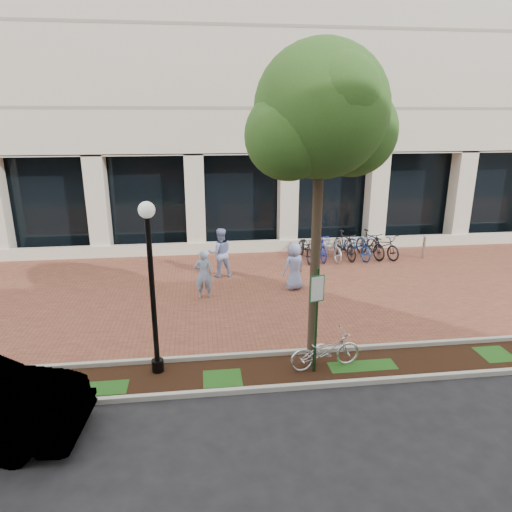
{
  "coord_description": "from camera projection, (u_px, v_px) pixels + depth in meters",
  "views": [
    {
      "loc": [
        -1.81,
        -14.46,
        5.7
      ],
      "look_at": [
        -0.11,
        -0.8,
        1.46
      ],
      "focal_mm": 32.0,
      "sensor_mm": 36.0,
      "label": 1
    }
  ],
  "objects": [
    {
      "name": "near_office_building",
      "position": [
        230.0,
        24.0,
        22.58
      ],
      "size": [
        40.0,
        12.12,
        16.0
      ],
      "color": "beige",
      "rests_on": "ground"
    },
    {
      "name": "brick_plaza",
      "position": [
        256.0,
        290.0,
        15.61
      ],
      "size": [
        40.0,
        9.0,
        0.01
      ],
      "primitive_type": "cube",
      "color": "brown",
      "rests_on": "ground"
    },
    {
      "name": "planting_strip",
      "position": [
        284.0,
        371.0,
        10.63
      ],
      "size": [
        40.0,
        1.5,
        0.01
      ],
      "primitive_type": "cube",
      "color": "black",
      "rests_on": "ground"
    },
    {
      "name": "street_tree",
      "position": [
        323.0,
        120.0,
        9.3
      ],
      "size": [
        3.32,
        2.77,
        7.19
      ],
      "color": "#433426",
      "rests_on": "ground"
    },
    {
      "name": "pedestrian_left",
      "position": [
        204.0,
        274.0,
        14.71
      ],
      "size": [
        0.6,
        0.41,
        1.61
      ],
      "primitive_type": "imported",
      "rotation": [
        0.0,
        0.0,
        3.18
      ],
      "color": "#7E99BC",
      "rests_on": "ground"
    },
    {
      "name": "pedestrian_right",
      "position": [
        294.0,
        266.0,
        15.45
      ],
      "size": [
        0.94,
        0.8,
        1.63
      ],
      "primitive_type": "imported",
      "rotation": [
        0.0,
        0.0,
        3.57
      ],
      "color": "#7E8DBD",
      "rests_on": "ground"
    },
    {
      "name": "pedestrian_mid",
      "position": [
        220.0,
        253.0,
        16.63
      ],
      "size": [
        0.96,
        0.78,
        1.83
      ],
      "primitive_type": "imported",
      "rotation": [
        0.0,
        0.0,
        3.25
      ],
      "color": "#8596C7",
      "rests_on": "ground"
    },
    {
      "name": "curb_street_side",
      "position": [
        290.0,
        387.0,
        9.9
      ],
      "size": [
        40.0,
        0.12,
        0.12
      ],
      "primitive_type": "cube",
      "color": "#AAAAA1",
      "rests_on": "ground"
    },
    {
      "name": "ground",
      "position": [
        256.0,
        290.0,
        15.61
      ],
      "size": [
        120.0,
        120.0,
        0.0
      ],
      "primitive_type": "plane",
      "color": "black",
      "rests_on": "ground"
    },
    {
      "name": "locked_bicycle",
      "position": [
        325.0,
        350.0,
        10.64
      ],
      "size": [
        1.82,
        0.89,
        0.92
      ],
      "primitive_type": "imported",
      "rotation": [
        0.0,
        0.0,
        1.74
      ],
      "color": "silver",
      "rests_on": "ground"
    },
    {
      "name": "bollard",
      "position": [
        424.0,
        247.0,
        18.86
      ],
      "size": [
        0.12,
        0.12,
        1.01
      ],
      "color": "#B0B0B5",
      "rests_on": "ground"
    },
    {
      "name": "curb_plaza_side",
      "position": [
        279.0,
        353.0,
        11.32
      ],
      "size": [
        40.0,
        0.12,
        0.12
      ],
      "primitive_type": "cube",
      "color": "#AAAAA1",
      "rests_on": "ground"
    },
    {
      "name": "bike_rack_cluster",
      "position": [
        345.0,
        246.0,
        18.89
      ],
      "size": [
        4.34,
        2.08,
        1.15
      ],
      "rotation": [
        0.0,
        0.0,
        0.14
      ],
      "color": "black",
      "rests_on": "ground"
    },
    {
      "name": "lamppost",
      "position": [
        152.0,
        280.0,
        9.96
      ],
      "size": [
        0.36,
        0.36,
        4.0
      ],
      "color": "black",
      "rests_on": "ground"
    },
    {
      "name": "parking_sign",
      "position": [
        317.0,
        308.0,
        10.13
      ],
      "size": [
        0.34,
        0.07,
        2.54
      ],
      "rotation": [
        0.0,
        0.0,
        0.26
      ],
      "color": "#133516",
      "rests_on": "ground"
    }
  ]
}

